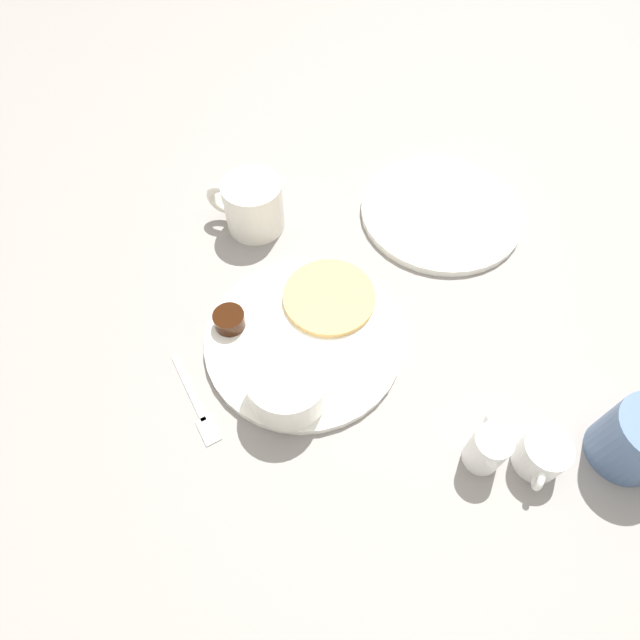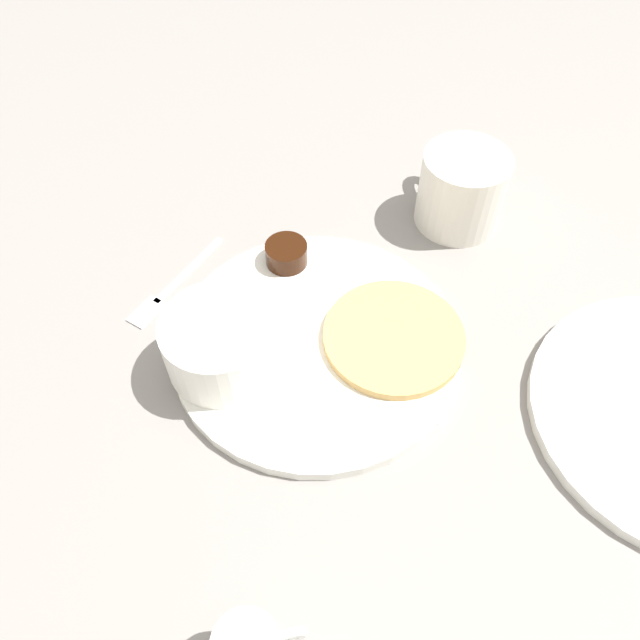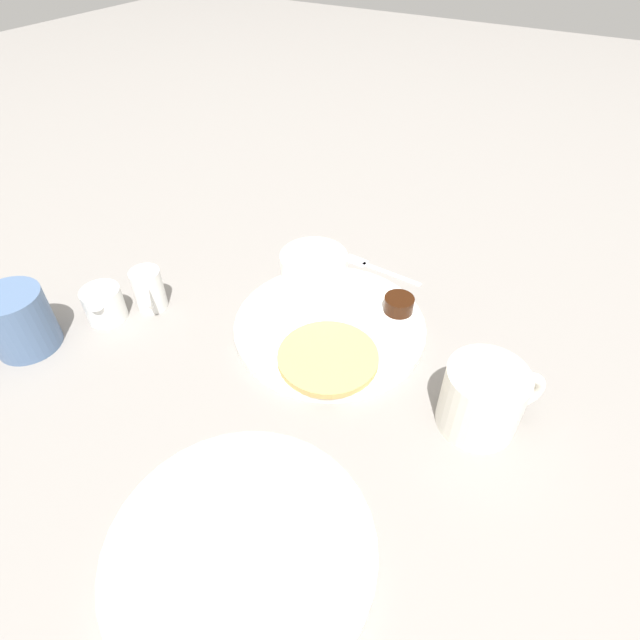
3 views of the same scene
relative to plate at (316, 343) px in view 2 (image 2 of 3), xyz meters
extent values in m
plane|color=gray|center=(0.00, 0.00, -0.01)|extent=(4.00, 4.00, 0.00)
cylinder|color=white|center=(0.00, 0.00, 0.00)|extent=(0.27, 0.27, 0.01)
cylinder|color=tan|center=(-0.06, -0.03, 0.01)|extent=(0.13, 0.13, 0.01)
cylinder|color=white|center=(0.06, 0.06, 0.03)|extent=(0.10, 0.10, 0.06)
cylinder|color=white|center=(0.06, 0.06, 0.06)|extent=(0.08, 0.08, 0.01)
cylinder|color=black|center=(0.07, -0.07, 0.02)|extent=(0.04, 0.04, 0.02)
cylinder|color=white|center=(0.08, 0.06, 0.02)|extent=(0.05, 0.05, 0.02)
sphere|color=white|center=(0.08, 0.06, 0.03)|extent=(0.03, 0.03, 0.03)
cylinder|color=silver|center=(-0.05, -0.22, 0.04)|extent=(0.09, 0.09, 0.08)
torus|color=silver|center=(-0.02, -0.26, 0.04)|extent=(0.05, 0.05, 0.06)
torus|color=white|center=(-0.10, 0.23, 0.03)|extent=(0.03, 0.03, 0.03)
cube|color=silver|center=(0.16, -0.02, 0.00)|extent=(0.01, 0.10, 0.00)
cube|color=silver|center=(0.16, 0.04, 0.00)|extent=(0.02, 0.04, 0.00)
camera|label=1|loc=(0.17, 0.30, 0.58)|focal=28.00mm
camera|label=2|loc=(-0.16, 0.29, 0.47)|focal=35.00mm
camera|label=3|loc=(-0.45, -0.24, 0.47)|focal=28.00mm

